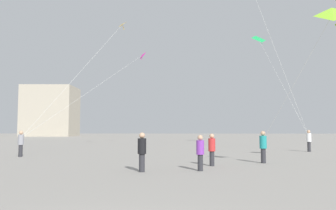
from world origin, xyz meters
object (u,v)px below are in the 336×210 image
kite_magenta_diamond (141,56)px  building_left_hall (51,111)px  person_in_teal (263,145)px  person_in_white (309,140)px  person_in_purple (200,151)px  person_in_grey (21,142)px  person_in_black (142,150)px  kite_emerald_delta (260,40)px  kite_amber_delta (121,26)px  person_in_red (212,148)px  kite_lime_delta (331,17)px

kite_magenta_diamond → building_left_hall: bearing=122.9°
person_in_teal → person_in_white: bearing=-146.0°
person_in_purple → person_in_grey: 14.13m
person_in_black → kite_emerald_delta: (11.24, 27.22, 12.18)m
person_in_white → person_in_teal: size_ratio=1.02×
person_in_black → person_in_white: 18.99m
kite_amber_delta → kite_magenta_diamond: 8.15m
building_left_hall → kite_amber_delta: bearing=-61.7°
person_in_red → kite_magenta_diamond: size_ratio=0.08×
person_in_purple → kite_lime_delta: (5.86, -0.54, 6.00)m
person_in_purple → kite_lime_delta: bearing=-149.7°
person_in_grey → person_in_purple: bearing=8.6°
person_in_white → kite_lime_delta: kite_lime_delta is taller
person_in_grey → kite_emerald_delta: (20.75, 19.46, 12.15)m
person_in_red → building_left_hall: size_ratio=0.12×
kite_lime_delta → kite_emerald_delta: bearing=84.2°
person_in_white → kite_amber_delta: bearing=-8.5°
person_in_white → kite_magenta_diamond: (-16.24, 13.20, 10.38)m
person_in_purple → kite_amber_delta: kite_amber_delta is taller
person_in_red → kite_amber_delta: 22.37m
kite_lime_delta → kite_emerald_delta: 28.11m
person_in_teal → kite_lime_delta: (2.16, -4.35, 5.91)m
kite_lime_delta → kite_amber_delta: bearing=124.3°
person_in_purple → kite_lime_delta: 8.40m
person_in_purple → kite_amber_delta: (-7.58, 19.13, 11.97)m
person_in_black → person_in_grey: (-9.50, 7.75, 0.03)m
person_in_white → kite_emerald_delta: (-1.18, 12.86, 12.13)m
person_in_red → person_in_white: bearing=129.6°
kite_amber_delta → kite_emerald_delta: bearing=25.1°
person_in_teal → kite_lime_delta: kite_lime_delta is taller
person_in_grey → kite_magenta_diamond: kite_magenta_diamond is taller
person_in_teal → kite_lime_delta: bearing=91.6°
person_in_red → person_in_grey: 13.81m
person_in_purple → kite_magenta_diamond: kite_magenta_diamond is taller
person_in_black → kite_lime_delta: (8.49, -0.05, 5.94)m
kite_amber_delta → kite_emerald_delta: (16.19, 7.59, 0.27)m
person_in_teal → kite_emerald_delta: bearing=-126.9°
person_in_red → kite_magenta_diamond: kite_magenta_diamond is taller
person_in_grey → person_in_teal: 16.20m
kite_lime_delta → kite_amber_delta: kite_amber_delta is taller
kite_amber_delta → kite_magenta_diamond: size_ratio=0.63×
kite_lime_delta → person_in_black: bearing=179.7°
person_in_white → kite_lime_delta: 16.06m
kite_amber_delta → building_left_hall: (-31.41, 58.30, -5.91)m
person_in_grey → kite_lime_delta: bearing=16.1°
person_in_white → person_in_teal: person_in_white is taller
building_left_hall → person_in_grey: bearing=-69.1°
kite_amber_delta → person_in_teal: bearing=-53.7°
person_in_purple → person_in_black: 2.67m
person_in_grey → person_in_black: bearing=0.3°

